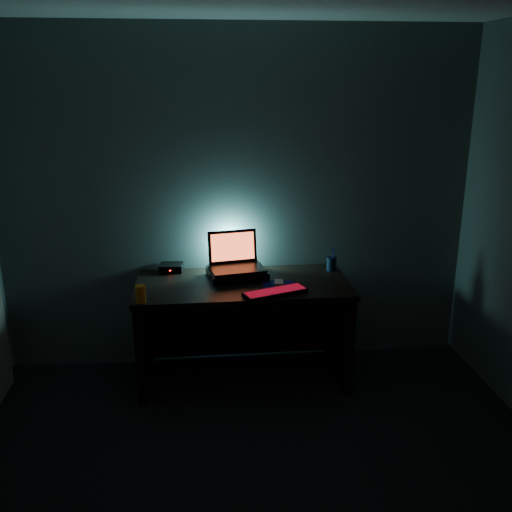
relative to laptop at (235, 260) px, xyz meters
The scene contains 10 objects.
room 1.82m from the laptop, 88.68° to the right, with size 3.50×4.00×2.50m.
desk 0.39m from the laptop, 68.35° to the right, with size 1.50×0.70×0.75m.
riser 0.10m from the laptop, 80.06° to the right, with size 0.40×0.30×0.06m, color black.
laptop is the anchor object (origin of this frame).
keyboard 0.48m from the laptop, 59.48° to the right, with size 0.45×0.28×0.03m.
mousepad 0.39m from the laptop, 41.20° to the right, with size 0.22×0.20×0.00m, color #0C1056.
mouse 0.39m from the laptop, 41.20° to the right, with size 0.06×0.10×0.03m, color gray.
pen_cup 0.73m from the laptop, ahead, with size 0.07×0.07×0.10m, color black.
juice_glass 0.79m from the laptop, 144.60° to the right, with size 0.07×0.07×0.11m, color orange.
router 0.50m from the laptop, 162.73° to the left, with size 0.18×0.15×0.06m.
Camera 1 is at (-0.30, -2.13, 2.13)m, focal length 40.00 mm.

